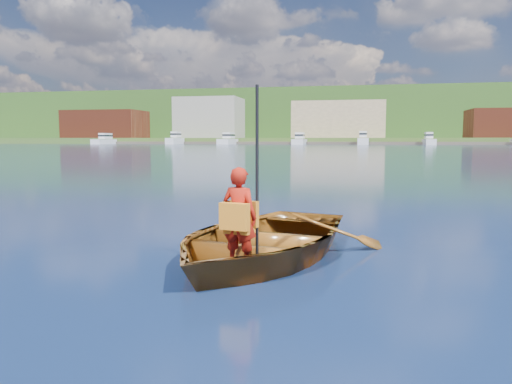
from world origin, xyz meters
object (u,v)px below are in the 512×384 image
Objects in this scene: rowboat at (261,239)px; marina_yachts at (316,140)px; child_paddler at (240,217)px; dock at (333,143)px.

rowboat is 143.40m from marina_yachts.
rowboat is at bearing 85.76° from child_paddler.
marina_yachts reaches higher than child_paddler.
marina_yachts is at bearing 94.32° from rowboat.
rowboat is 2.13× the size of child_paddler.
rowboat is 0.03× the size of marina_yachts.
dock is 1.08× the size of marina_yachts.
rowboat is 0.03× the size of dock.
dock is at bearing 45.20° from marina_yachts.
child_paddler is at bearing -94.24° from rowboat.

